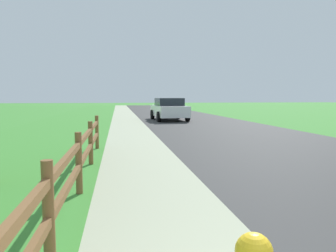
% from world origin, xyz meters
% --- Properties ---
extents(ground_plane, '(120.00, 120.00, 0.00)m').
position_xyz_m(ground_plane, '(0.00, 25.00, 0.00)').
color(ground_plane, '#3E8A33').
extents(road_asphalt, '(7.00, 66.00, 0.01)m').
position_xyz_m(road_asphalt, '(3.50, 27.00, 0.00)').
color(road_asphalt, '#333333').
rests_on(road_asphalt, ground).
extents(curb_concrete, '(6.00, 66.00, 0.01)m').
position_xyz_m(curb_concrete, '(-3.00, 27.00, 0.00)').
color(curb_concrete, '#A5AC8D').
rests_on(curb_concrete, ground).
extents(grass_verge, '(5.00, 66.00, 0.00)m').
position_xyz_m(grass_verge, '(-4.50, 27.00, 0.01)').
color(grass_verge, '#3E8A33').
rests_on(grass_verge, ground).
extents(rail_fence, '(0.11, 9.50, 1.04)m').
position_xyz_m(rail_fence, '(-2.22, 4.66, 0.61)').
color(rail_fence, brown).
rests_on(rail_fence, ground).
extents(parked_suv_white, '(2.29, 4.52, 1.54)m').
position_xyz_m(parked_suv_white, '(1.95, 21.05, 0.78)').
color(parked_suv_white, white).
rests_on(parked_suv_white, ground).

